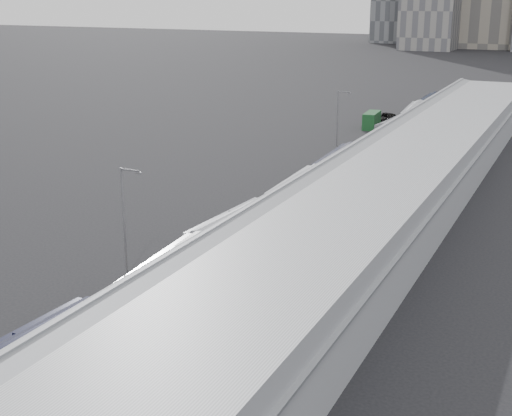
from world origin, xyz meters
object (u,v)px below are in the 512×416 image
Objects in this scene: bus_2 at (164,286)px; bus_4 at (298,197)px; bus_8 at (414,118)px; shipping_container at (372,120)px; street_lamp_near at (125,215)px; suv at (385,117)px; street_lamp_far at (339,114)px; bus_10 at (450,98)px; bus_6 at (373,148)px; bus_9 at (430,107)px; bus_3 at (233,234)px; bus_7 at (396,131)px; bus_1 at (19,373)px; bus_5 at (338,169)px.

bus_2 is 1.03× the size of bus_4.
bus_8 reaches higher than shipping_container.
suv is (-0.63, 83.42, -4.65)m from street_lamp_near.
bus_8 is (-0.41, 83.36, 0.03)m from bus_2.
street_lamp_far is at bearing -95.72° from shipping_container.
bus_4 is 36.17m from street_lamp_far.
bus_8 reaches higher than bus_10.
bus_9 is (-0.89, 42.26, 0.03)m from bus_6.
street_lamp_far reaches higher than bus_3.
bus_2 is at bearing -81.15° from suv.
bus_3 is 99.88m from bus_10.
bus_4 is at bearing 75.75° from street_lamp_near.
suv is at bearing 116.33° from bus_7.
street_lamp_near is 1.10× the size of street_lamp_far.
bus_8 reaches higher than bus_4.
bus_1 is at bearing -85.86° from bus_3.
street_lamp_far is (-6.73, -35.73, 3.40)m from bus_9.
bus_1 reaches higher than bus_4.
bus_2 is at bearing -84.35° from bus_7.
street_lamp_near is at bearing -88.57° from street_lamp_far.
bus_6 is at bearing 87.84° from bus_4.
street_lamp_far is at bearing 106.57° from bus_5.
bus_1 is 42.39m from bus_4.
bus_8 is at bearing 86.08° from bus_2.
street_lamp_near is at bearing 109.29° from bus_1.
bus_7 reaches higher than bus_3.
bus_7 is 11.35m from shipping_container.
bus_4 is 1.56× the size of street_lamp_far.
bus_2 reaches higher than bus_3.
bus_8 is 21.89m from street_lamp_far.
bus_7 is 2.27× the size of suv.
bus_9 is (-0.50, 15.33, -0.12)m from bus_8.
bus_9 is at bearing 67.51° from shipping_container.
bus_6 is at bearing -90.03° from bus_9.
bus_7 is 2.20× the size of shipping_container.
bus_2 is 41.80m from bus_5.
bus_9 is (0.03, 85.21, 0.04)m from bus_3.
bus_2 is 70.74m from bus_7.
bus_2 is 2.39× the size of suv.
bus_4 is 1.42× the size of street_lamp_near.
bus_5 is 56.89m from bus_9.
bus_10 is 26.86m from suv.
bus_9 is at bearing 79.34° from street_lamp_far.
street_lamp_far is at bearing -114.44° from bus_8.
street_lamp_far is (-7.25, 21.16, 3.36)m from bus_5.
street_lamp_near is at bearing -114.93° from bus_3.
bus_2 is 8.25m from street_lamp_near.
street_lamp_near is 75.97m from shipping_container.
bus_9 is 1.51× the size of street_lamp_far.
bus_4 is at bearing -86.43° from shipping_container.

